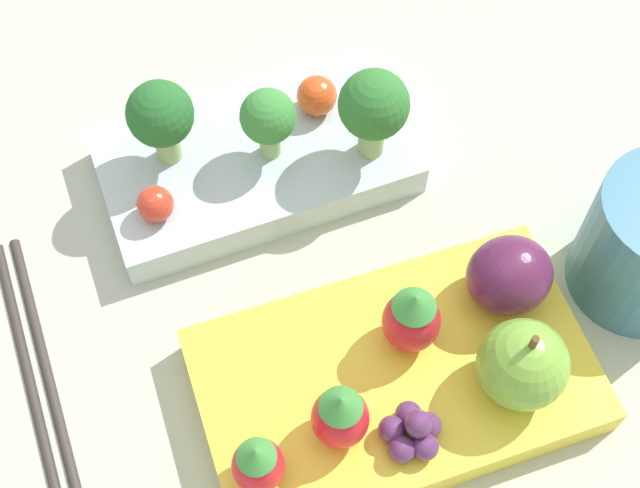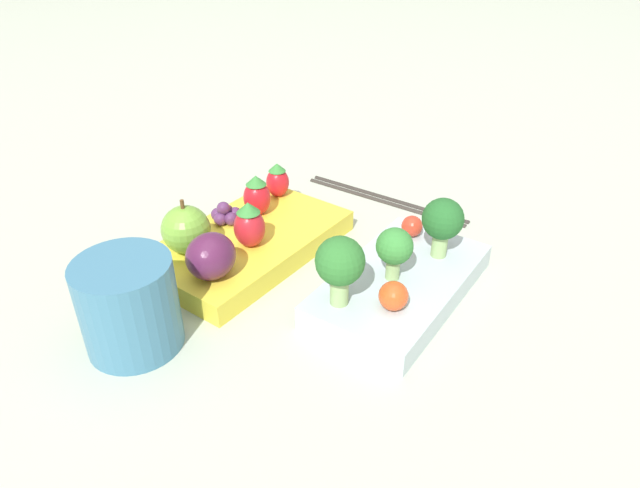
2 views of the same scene
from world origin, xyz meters
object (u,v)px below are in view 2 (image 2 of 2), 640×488
Objects in this scene: bento_box_savoury at (400,285)px; grape_cluster at (226,214)px; broccoli_floret_1 at (396,246)px; broccoli_floret_2 at (340,263)px; chopsticks_pair at (385,198)px; cherry_tomato_0 at (412,226)px; cherry_tomato_1 at (393,296)px; strawberry_2 at (278,180)px; strawberry_0 at (257,196)px; plum at (211,256)px; broccoli_floret_0 at (443,221)px; apple at (186,230)px; bento_box_fruit at (248,243)px; drinking_cup at (129,305)px; strawberry_1 at (249,225)px.

bento_box_savoury is 0.20m from grape_cluster.
broccoli_floret_1 is 0.80× the size of broccoli_floret_2.
chopsticks_pair is (-0.16, -0.09, -0.01)m from bento_box_savoury.
cherry_tomato_0 is 0.85× the size of cherry_tomato_1.
cherry_tomato_1 is at bearing 59.25° from strawberry_2.
grape_cluster is (0.03, -0.02, -0.01)m from strawberry_0.
cherry_tomato_0 is at bearing 141.31° from plum.
broccoli_floret_2 reaches higher than strawberry_2.
strawberry_2 reaches higher than cherry_tomato_0.
plum is at bearing -49.87° from broccoli_floret_0.
cherry_tomato_0 is (-0.02, -0.04, -0.03)m from broccoli_floret_0.
bento_box_fruit is at bearing 150.94° from apple.
drinking_cup is at bearing 18.10° from apple.
apple is at bearing -7.97° from strawberry_0.
strawberry_0 is 0.20m from drinking_cup.
bento_box_savoury reaches higher than chopsticks_pair.
strawberry_2 is at bearing -159.70° from strawberry_1.
cherry_tomato_0 is 0.66× the size of grape_cluster.
strawberry_2 reaches higher than cherry_tomato_1.
grape_cluster is 0.41× the size of drinking_cup.
broccoli_floret_0 reaches higher than strawberry_2.
cherry_tomato_1 is 0.53× the size of strawberry_1.
apple is (0.06, -0.19, -0.01)m from broccoli_floret_1.
apple is 1.23× the size of strawberry_0.
cherry_tomato_1 is at bearing 23.58° from broccoli_floret_1.
bento_box_fruit is 0.08m from plum.
chopsticks_pair is at bearing -136.07° from broccoli_floret_0.
cherry_tomato_0 is at bearing -163.62° from bento_box_savoury.
bento_box_fruit is 1.03× the size of chopsticks_pair.
strawberry_0 is at bearing -120.61° from broccoli_floret_2.
broccoli_floret_0 is 0.21m from plum.
plum is (0.16, -0.13, 0.01)m from cherry_tomato_0.
plum is at bearing 31.96° from grape_cluster.
broccoli_floret_0 reaches higher than chopsticks_pair.
strawberry_1 is (0.03, -0.15, 0.03)m from bento_box_savoury.
bento_box_fruit is at bearing -100.43° from cherry_tomato_1.
broccoli_floret_2 is 1.59× the size of strawberry_2.
broccoli_floret_2 is 1.34× the size of strawberry_1.
bento_box_savoury is 0.16m from bento_box_fruit.
broccoli_floret_1 is at bearing 108.81° from apple.
strawberry_2 is 0.50× the size of drinking_cup.
cherry_tomato_0 is 0.17m from strawberry_2.
apple is at bearing 4.18° from grape_cluster.
apple is 0.11m from drinking_cup.
bento_box_fruit is 0.17m from broccoli_floret_1.
broccoli_floret_1 is 1.27× the size of strawberry_2.
bento_box_savoury is 2.41× the size of drinking_cup.
broccoli_floret_2 reaches higher than drinking_cup.
broccoli_floret_2 is 0.24m from chopsticks_pair.
strawberry_2 is at bearing -110.86° from bento_box_savoury.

